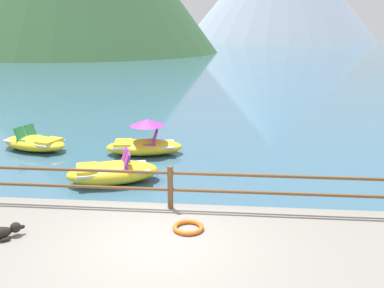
% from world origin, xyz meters
% --- Properties ---
extents(ground_plane, '(200.00, 200.00, 0.00)m').
position_xyz_m(ground_plane, '(0.00, 40.00, 0.00)').
color(ground_plane, '#38607A').
extents(dock_railing, '(23.92, 0.12, 0.95)m').
position_xyz_m(dock_railing, '(0.00, 1.55, 0.99)').
color(dock_railing, brown).
rests_on(dock_railing, promenade_dock).
extents(life_ring, '(0.61, 0.61, 0.09)m').
position_xyz_m(life_ring, '(0.48, 0.57, 0.45)').
color(life_ring, orange).
rests_on(life_ring, promenade_dock).
extents(pedal_boat_0, '(2.71, 1.59, 1.21)m').
position_xyz_m(pedal_boat_0, '(-1.65, 6.83, 0.38)').
color(pedal_boat_0, yellow).
rests_on(pedal_boat_0, ground).
extents(pedal_boat_2, '(2.80, 2.04, 0.89)m').
position_xyz_m(pedal_boat_2, '(-1.99, 4.04, 0.30)').
color(pedal_boat_2, yellow).
rests_on(pedal_boat_2, ground).
extents(pedal_boat_3, '(2.75, 1.94, 0.83)m').
position_xyz_m(pedal_boat_3, '(-5.59, 6.97, 0.26)').
color(pedal_boat_3, yellow).
rests_on(pedal_boat_3, ground).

